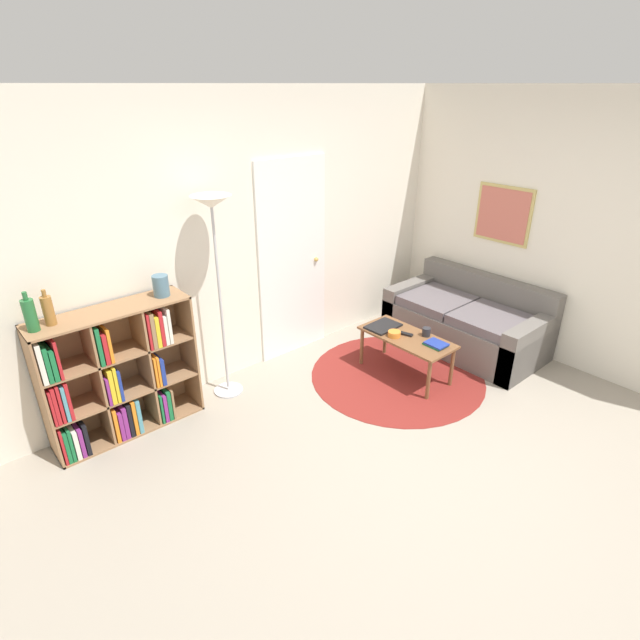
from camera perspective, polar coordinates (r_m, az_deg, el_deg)
ground_plane at (r=3.93m, az=13.27°, el=-16.82°), size 14.00×14.00×0.00m
wall_back at (r=4.74m, az=-7.22°, el=9.17°), size 7.57×0.11×2.60m
wall_right at (r=5.65m, az=19.87°, el=10.67°), size 0.08×5.21×2.60m
rug at (r=4.98m, az=8.80°, el=-6.29°), size 1.68×1.68×0.01m
bookshelf at (r=4.26m, az=-22.50°, el=-6.11°), size 1.17×0.34×1.07m
floor_lamp at (r=4.15m, az=-12.07°, el=10.18°), size 0.33×0.33×1.81m
couch at (r=5.62m, az=16.57°, el=-0.22°), size 0.87×1.62×0.73m
coffee_table at (r=4.85m, az=9.85°, el=-2.36°), size 0.43×0.92×0.42m
laptop at (r=4.96m, az=7.23°, el=-0.71°), size 0.34×0.25×0.02m
bowl at (r=4.79m, az=8.49°, el=-1.57°), size 0.12×0.12×0.05m
book_stack_on_table at (r=4.70m, az=13.10°, el=-2.70°), size 0.15×0.20×0.03m
cup at (r=4.85m, az=12.06°, el=-1.34°), size 0.08×0.08×0.08m
remote at (r=4.84m, az=9.64°, el=-1.56°), size 0.09×0.17×0.02m
bottle_left at (r=3.87m, az=-30.22°, el=0.51°), size 0.08×0.08×0.28m
bottle_middle at (r=3.92m, az=-28.64°, el=0.99°), size 0.07×0.07×0.26m
vase_on_shelf at (r=4.12m, az=-17.72°, el=3.75°), size 0.12×0.12×0.17m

